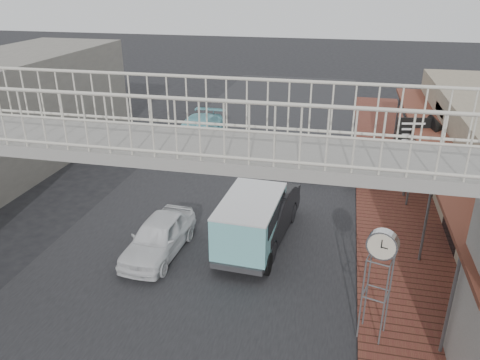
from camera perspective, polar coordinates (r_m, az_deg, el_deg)
The scene contains 14 objects.
ground at distance 15.44m, azimuth -4.99°, elevation -8.88°, with size 120.00×120.00×0.00m, color black.
road_strip at distance 15.44m, azimuth -4.99°, elevation -8.87°, with size 10.00×60.00×0.01m, color black.
sidewalk at distance 17.59m, azimuth 18.90°, elevation -5.67°, with size 3.00×40.00×0.10m, color brown.
footbridge at distance 10.63m, azimuth -12.00°, elevation -5.51°, with size 16.40×2.40×6.34m.
building_far_left at distance 24.50m, azimuth -26.27°, elevation 7.49°, with size 5.00×14.00×5.00m, color gray.
white_hatchback at distance 15.31m, azimuth -9.89°, elevation -6.80°, with size 1.45×3.60×1.23m, color white.
dark_sedan at distance 15.88m, azimuth 2.61°, elevation -4.53°, with size 1.67×4.80×1.58m, color black.
angkot_curb at distance 22.85m, azimuth 8.92°, elevation 3.68°, with size 2.06×4.47×1.24m, color #7EBBDB.
angkot_far at distance 24.99m, azimuth -5.28°, elevation 5.86°, with size 2.04×5.02×1.46m, color #7BCBD5.
angkot_van at distance 15.03m, azimuth 1.47°, elevation -4.45°, with size 1.97×3.96×1.90m.
motorcycle_near at distance 21.46m, azimuth 14.89°, elevation 1.75°, with size 0.65×1.87×0.98m, color black.
motorcycle_far at distance 20.18m, azimuth 14.98°, elevation 0.55°, with size 0.52×1.85×1.11m, color black.
street_clock at distance 11.24m, azimuth 16.92°, elevation -8.12°, with size 0.76×0.69×2.94m.
arrow_sign at distance 19.48m, azimuth 22.71°, elevation 5.47°, with size 2.02×1.32×3.37m.
Camera 1 is at (4.13, -12.39, 8.23)m, focal length 35.00 mm.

